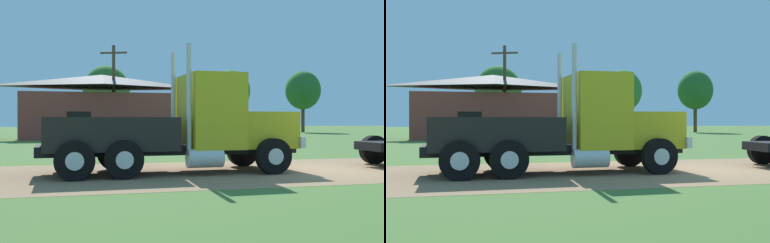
% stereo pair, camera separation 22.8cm
% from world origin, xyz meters
% --- Properties ---
extents(ground_plane, '(200.00, 200.00, 0.00)m').
position_xyz_m(ground_plane, '(0.00, 0.00, 0.00)').
color(ground_plane, '#476B2F').
extents(dirt_track, '(120.00, 6.81, 0.01)m').
position_xyz_m(dirt_track, '(0.00, 0.00, 0.00)').
color(dirt_track, '#916E4D').
rests_on(dirt_track, ground_plane).
extents(truck_foreground_white, '(7.61, 2.83, 3.66)m').
position_xyz_m(truck_foreground_white, '(-4.41, 0.19, 1.27)').
color(truck_foreground_white, black).
rests_on(truck_foreground_white, ground_plane).
extents(shed_building, '(13.40, 6.36, 5.37)m').
position_xyz_m(shed_building, '(-4.98, 26.54, 2.58)').
color(shed_building, brown).
rests_on(shed_building, ground_plane).
extents(utility_pole_far, '(2.08, 0.98, 7.60)m').
position_xyz_m(utility_pole_far, '(-4.15, 24.82, 4.05)').
color(utility_pole_far, brown).
rests_on(utility_pole_far, ground_plane).
extents(tree_mid, '(5.44, 5.44, 7.93)m').
position_xyz_m(tree_mid, '(-3.49, 41.98, 4.92)').
color(tree_mid, '#513823').
rests_on(tree_mid, ground_plane).
extents(tree_right, '(4.41, 4.41, 7.34)m').
position_xyz_m(tree_right, '(10.36, 37.50, 4.90)').
color(tree_right, '#513823').
rests_on(tree_right, ground_plane).
extents(tree_far_right, '(4.44, 4.44, 7.79)m').
position_xyz_m(tree_far_right, '(21.10, 40.53, 5.33)').
color(tree_far_right, '#513823').
rests_on(tree_far_right, ground_plane).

